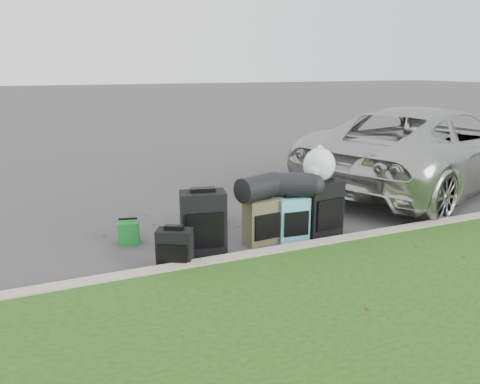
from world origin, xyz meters
name	(u,v)px	position (x,y,z in m)	size (l,w,h in m)	color
ground	(252,232)	(0.00, 0.00, 0.00)	(120.00, 120.00, 0.00)	#383535
curb	(287,253)	(0.00, -1.00, 0.07)	(120.00, 0.18, 0.15)	#9E937F
suv	(427,148)	(4.08, 1.00, 0.77)	(2.56, 5.56, 1.54)	#B7B7B2
suitcase_small_black	(175,250)	(-1.33, -0.80, 0.25)	(0.39, 0.22, 0.49)	black
suitcase_large_black_left	(203,223)	(-0.86, -0.43, 0.39)	(0.55, 0.33, 0.79)	black
suitcase_olive	(262,221)	(-0.06, -0.41, 0.30)	(0.44, 0.27, 0.60)	#3F3E27
suitcase_teal	(292,219)	(0.37, -0.47, 0.30)	(0.42, 0.25, 0.59)	teal
suitcase_large_black_right	(322,209)	(0.83, -0.47, 0.38)	(0.51, 0.31, 0.77)	black
tote_green	(129,233)	(-1.66, 0.26, 0.15)	(0.26, 0.21, 0.30)	#1A7727
tote_navy	(209,213)	(-0.43, 0.57, 0.17)	(0.32, 0.25, 0.34)	navy
duffel_left	(259,187)	(-0.10, -0.41, 0.76)	(0.32, 0.32, 0.60)	black
duffel_right	(292,185)	(0.38, -0.42, 0.75)	(0.32, 0.32, 0.57)	black
trash_bag	(319,165)	(0.79, -0.42, 0.98)	(0.43, 0.43, 0.43)	white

